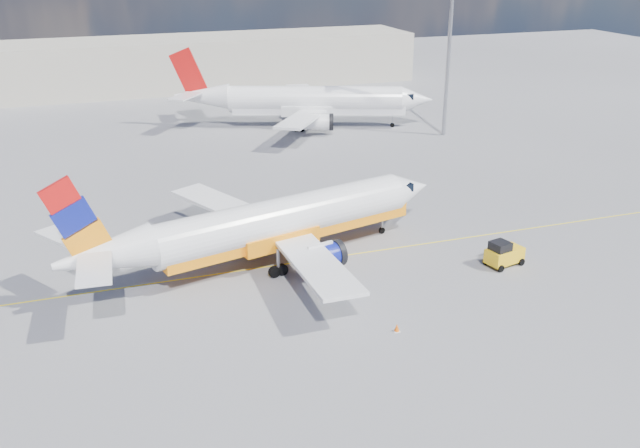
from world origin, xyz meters
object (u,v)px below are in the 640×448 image
object	(u,v)px
main_jet	(273,224)
second_jet	(307,101)
traffic_cone	(397,328)
gse_tug	(504,254)

from	to	relation	value
main_jet	second_jet	world-z (taller)	second_jet
main_jet	traffic_cone	bearing A→B (deg)	-84.23
traffic_cone	second_jet	bearing A→B (deg)	77.86
main_jet	second_jet	xyz separation A→B (m)	(15.64, 39.19, 0.22)
gse_tug	traffic_cone	distance (m)	13.32
gse_tug	main_jet	bearing A→B (deg)	145.90
second_jet	main_jet	bearing A→B (deg)	-91.72
second_jet	gse_tug	xyz separation A→B (m)	(0.61, -45.42, -2.46)
gse_tug	second_jet	bearing A→B (deg)	77.63
main_jet	traffic_cone	world-z (taller)	main_jet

